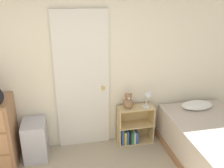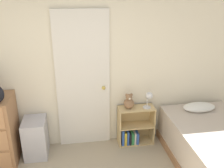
% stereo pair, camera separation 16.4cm
% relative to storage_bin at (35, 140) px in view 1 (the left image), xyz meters
% --- Properties ---
extents(wall_back, '(10.00, 0.06, 2.55)m').
position_rel_storage_bin_xyz_m(wall_back, '(0.58, 0.26, 0.99)').
color(wall_back, beige).
rests_on(wall_back, ground_plane).
extents(door_closed, '(0.79, 0.09, 2.10)m').
position_rel_storage_bin_xyz_m(door_closed, '(0.74, 0.21, 0.76)').
color(door_closed, silver).
rests_on(door_closed, ground_plane).
extents(storage_bin, '(0.33, 0.42, 0.58)m').
position_rel_storage_bin_xyz_m(storage_bin, '(0.00, 0.00, 0.00)').
color(storage_bin, '#ADADB7').
rests_on(storage_bin, ground_plane).
extents(bookshelf, '(0.56, 0.26, 0.62)m').
position_rel_storage_bin_xyz_m(bookshelf, '(1.50, 0.08, -0.04)').
color(bookshelf, tan).
rests_on(bookshelf, ground_plane).
extents(teddy_bear, '(0.16, 0.16, 0.25)m').
position_rel_storage_bin_xyz_m(teddy_bear, '(1.42, 0.08, 0.44)').
color(teddy_bear, '#8C6647').
rests_on(teddy_bear, bookshelf).
extents(desk_lamp, '(0.14, 0.13, 0.27)m').
position_rel_storage_bin_xyz_m(desk_lamp, '(1.72, 0.04, 0.52)').
color(desk_lamp, silver).
rests_on(desk_lamp, bookshelf).
extents(bed, '(1.13, 1.92, 0.68)m').
position_rel_storage_bin_xyz_m(bed, '(2.50, -0.74, 0.00)').
color(bed, '#996B47').
rests_on(bed, ground_plane).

